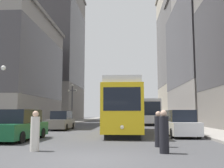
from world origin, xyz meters
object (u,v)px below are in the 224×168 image
object	(u,v)px
transit_bus	(148,111)
parked_car_left_mid	(20,126)
pedestrian_crossing_far	(159,130)
streetcar	(124,107)
parked_car_left_near	(61,121)
pedestrian_on_sidewalk	(35,132)
lamp_post_left_far	(72,97)
parked_car_right_far	(180,124)
pedestrian_crossing_near	(164,133)

from	to	relation	value
transit_bus	parked_car_left_mid	world-z (taller)	transit_bus
parked_car_left_mid	pedestrian_crossing_far	bearing A→B (deg)	-15.77
streetcar	parked_car_left_mid	size ratio (longest dim) A/B	2.45
streetcar	transit_bus	bearing A→B (deg)	79.44
parked_car_left_near	streetcar	bearing A→B (deg)	-32.52
parked_car_left_near	parked_car_left_mid	world-z (taller)	same
transit_bus	pedestrian_on_sidewalk	distance (m)	27.89
streetcar	pedestrian_on_sidewalk	distance (m)	10.90
transit_bus	streetcar	bearing A→B (deg)	-100.41
lamp_post_left_far	pedestrian_crossing_far	bearing A→B (deg)	-69.39
pedestrian_crossing_far	pedestrian_on_sidewalk	bearing A→B (deg)	-5.24
parked_car_right_far	pedestrian_crossing_near	world-z (taller)	parked_car_right_far
transit_bus	lamp_post_left_far	bearing A→B (deg)	176.81
transit_bus	parked_car_left_near	bearing A→B (deg)	-125.71
transit_bus	parked_car_right_far	world-z (taller)	transit_bus
parked_car_left_mid	pedestrian_on_sidewalk	bearing A→B (deg)	-57.43
pedestrian_crossing_near	lamp_post_left_far	size ratio (longest dim) A/B	0.29
streetcar	transit_bus	size ratio (longest dim) A/B	1.00
parked_car_left_mid	pedestrian_crossing_near	bearing A→B (deg)	-27.70
streetcar	parked_car_left_near	xyz separation A→B (m)	(-6.22, 3.91, -1.26)
pedestrian_crossing_near	pedestrian_crossing_far	bearing A→B (deg)	172.07
parked_car_right_far	parked_car_left_mid	bearing A→B (deg)	16.52
pedestrian_crossing_near	lamp_post_left_far	bearing A→B (deg)	-167.78
streetcar	parked_car_left_mid	distance (m)	8.67
pedestrian_on_sidewalk	parked_car_left_mid	bearing A→B (deg)	-39.79
parked_car_right_far	lamp_post_left_far	world-z (taller)	lamp_post_left_far
parked_car_right_far	parked_car_left_near	bearing A→B (deg)	-34.02
streetcar	pedestrian_on_sidewalk	size ratio (longest dim) A/B	7.19
pedestrian_on_sidewalk	lamp_post_left_far	distance (m)	28.30
transit_bus	parked_car_left_near	xyz separation A→B (m)	(-9.59, -12.89, -1.10)
streetcar	pedestrian_crossing_near	xyz separation A→B (m)	(1.68, -10.48, -1.30)
transit_bus	parked_car_left_mid	bearing A→B (deg)	-111.95
parked_car_left_mid	lamp_post_left_far	size ratio (longest dim) A/B	0.83
parked_car_left_mid	pedestrian_crossing_far	world-z (taller)	parked_car_left_mid
parked_car_left_mid	lamp_post_left_far	distance (m)	23.82
parked_car_left_near	lamp_post_left_far	xyz separation A→B (m)	(-1.90, 13.71, 3.19)
parked_car_left_near	lamp_post_left_far	size ratio (longest dim) A/B	0.80
parked_car_left_near	pedestrian_crossing_near	size ratio (longest dim) A/B	2.76
pedestrian_crossing_far	lamp_post_left_far	xyz separation A→B (m)	(-9.83, 26.13, 3.25)
parked_car_left_near	pedestrian_on_sidewalk	size ratio (longest dim) A/B	2.80
transit_bus	pedestrian_crossing_near	distance (m)	27.36
parked_car_left_near	parked_car_right_far	distance (m)	12.15
parked_car_left_near	parked_car_left_mid	size ratio (longest dim) A/B	0.96
pedestrian_crossing_near	pedestrian_on_sidewalk	distance (m)	5.44
parked_car_right_far	pedestrian_on_sidewalk	bearing A→B (deg)	43.16
parked_car_right_far	pedestrian_crossing_near	xyz separation A→B (m)	(-2.26, -7.72, -0.04)
parked_car_left_near	pedestrian_on_sidewalk	distance (m)	14.28
parked_car_left_near	pedestrian_crossing_far	world-z (taller)	parked_car_left_near
pedestrian_on_sidewalk	lamp_post_left_far	xyz separation A→B (m)	(-4.37, 27.77, 3.24)
transit_bus	pedestrian_crossing_near	bearing A→B (deg)	-92.61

